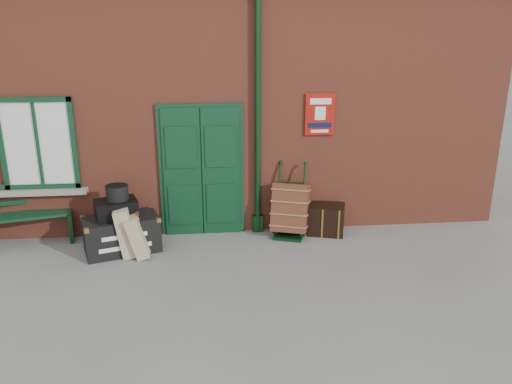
{
  "coord_description": "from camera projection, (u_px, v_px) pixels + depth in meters",
  "views": [
    {
      "loc": [
        -0.21,
        -6.71,
        3.37
      ],
      "look_at": [
        0.54,
        0.6,
        1.0
      ],
      "focal_mm": 35.0,
      "sensor_mm": 36.0,
      "label": 1
    }
  ],
  "objects": [
    {
      "name": "ground",
      "position": [
        224.0,
        269.0,
        7.41
      ],
      "size": [
        80.0,
        80.0,
        0.0
      ],
      "primitive_type": "plane",
      "color": "gray",
      "rests_on": "ground"
    },
    {
      "name": "porter_trolley",
      "position": [
        291.0,
        209.0,
        8.54
      ],
      "size": [
        0.77,
        0.8,
        1.24
      ],
      "rotation": [
        0.0,
        0.0,
        -0.32
      ],
      "color": "black",
      "rests_on": "ground"
    },
    {
      "name": "suitcase_back",
      "position": [
        126.0,
        230.0,
        7.84
      ],
      "size": [
        0.37,
        0.58,
        0.8
      ],
      "primitive_type": "cube",
      "rotation": [
        0.0,
        -0.14,
        0.08
      ],
      "color": "tan",
      "rests_on": "ground"
    },
    {
      "name": "dark_trunk",
      "position": [
        323.0,
        219.0,
        8.69
      ],
      "size": [
        0.82,
        0.65,
        0.52
      ],
      "primitive_type": "cube",
      "rotation": [
        0.0,
        0.0,
        -0.29
      ],
      "color": "black",
      "rests_on": "ground"
    },
    {
      "name": "suitcase_front",
      "position": [
        137.0,
        235.0,
        7.78
      ],
      "size": [
        0.4,
        0.53,
        0.7
      ],
      "primitive_type": "cube",
      "rotation": [
        0.0,
        -0.27,
        0.08
      ],
      "color": "tan",
      "rests_on": "ground"
    },
    {
      "name": "station_building",
      "position": [
        215.0,
        94.0,
        10.06
      ],
      "size": [
        10.3,
        4.3,
        4.36
      ],
      "color": "#9C4732",
      "rests_on": "ground"
    },
    {
      "name": "houdini_trunk",
      "position": [
        122.0,
        234.0,
        7.96
      ],
      "size": [
        1.29,
        0.96,
        0.57
      ],
      "primitive_type": "cube",
      "rotation": [
        0.0,
        0.0,
        0.31
      ],
      "color": "black",
      "rests_on": "ground"
    },
    {
      "name": "hatbox",
      "position": [
        117.0,
        193.0,
        7.78
      ],
      "size": [
        0.43,
        0.43,
        0.23
      ],
      "primitive_type": "cylinder",
      "rotation": [
        0.0,
        0.0,
        0.31
      ],
      "color": "black",
      "rests_on": "strongbox"
    },
    {
      "name": "bench",
      "position": [
        18.0,
        214.0,
        8.19
      ],
      "size": [
        1.74,
        0.88,
        1.03
      ],
      "rotation": [
        0.0,
        0.0,
        0.23
      ],
      "color": "#0F371E",
      "rests_on": "ground"
    },
    {
      "name": "strongbox",
      "position": [
        116.0,
        209.0,
        7.82
      ],
      "size": [
        0.74,
        0.63,
        0.29
      ],
      "primitive_type": "cube",
      "rotation": [
        0.0,
        0.0,
        0.31
      ],
      "color": "black",
      "rests_on": "houdini_trunk"
    }
  ]
}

